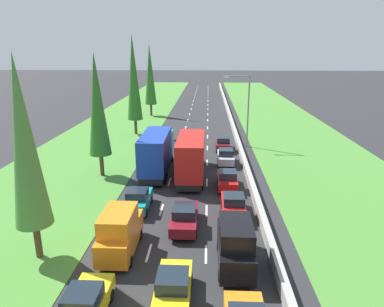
# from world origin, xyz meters

# --- Properties ---
(ground_plane) EXTENTS (300.00, 300.00, 0.00)m
(ground_plane) POSITION_xyz_m (0.00, 60.00, 0.00)
(ground_plane) COLOR #28282B
(ground_plane) RESTS_ON ground
(grass_verge_left) EXTENTS (14.00, 140.00, 0.04)m
(grass_verge_left) POSITION_xyz_m (-12.65, 60.00, 0.02)
(grass_verge_left) COLOR #478433
(grass_verge_left) RESTS_ON ground
(grass_verge_right) EXTENTS (14.00, 140.00, 0.04)m
(grass_verge_right) POSITION_xyz_m (14.35, 60.00, 0.02)
(grass_verge_right) COLOR #478433
(grass_verge_right) RESTS_ON ground
(median_barrier) EXTENTS (0.44, 120.00, 0.85)m
(median_barrier) POSITION_xyz_m (5.70, 60.00, 0.42)
(median_barrier) COLOR #9E9B93
(median_barrier) RESTS_ON ground
(lane_markings) EXTENTS (3.64, 116.00, 0.01)m
(lane_markings) POSITION_xyz_m (0.00, 60.00, 0.01)
(lane_markings) COLOR white
(lane_markings) RESTS_ON ground
(yellow_hatchback_centre_lane) EXTENTS (1.74, 3.90, 1.72)m
(yellow_hatchback_centre_lane) POSITION_xyz_m (0.18, 10.72, 0.84)
(yellow_hatchback_centre_lane) COLOR yellow
(yellow_hatchback_centre_lane) RESTS_ON ground
(yellow_hatchback_left_lane) EXTENTS (1.74, 3.90, 1.72)m
(yellow_hatchback_left_lane) POSITION_xyz_m (-3.68, 9.35, 0.84)
(yellow_hatchback_left_lane) COLOR yellow
(yellow_hatchback_left_lane) RESTS_ON ground
(black_van_right_lane) EXTENTS (1.96, 4.90, 2.82)m
(black_van_right_lane) POSITION_xyz_m (3.40, 13.91, 1.40)
(black_van_right_lane) COLOR black
(black_van_right_lane) RESTS_ON ground
(maroon_sedan_centre_lane) EXTENTS (1.82, 4.50, 1.64)m
(maroon_sedan_centre_lane) POSITION_xyz_m (0.22, 18.29, 0.81)
(maroon_sedan_centre_lane) COLOR maroon
(maroon_sedan_centre_lane) RESTS_ON ground
(orange_van_left_lane) EXTENTS (1.96, 4.90, 2.82)m
(orange_van_left_lane) POSITION_xyz_m (-3.45, 14.99, 1.40)
(orange_van_left_lane) COLOR orange
(orange_van_left_lane) RESTS_ON ground
(red_hatchback_right_lane) EXTENTS (1.74, 3.90, 1.72)m
(red_hatchback_right_lane) POSITION_xyz_m (3.73, 20.34, 0.84)
(red_hatchback_right_lane) COLOR red
(red_hatchback_right_lane) RESTS_ON ground
(red_hatchback_right_lane_fourth) EXTENTS (1.74, 3.90, 1.72)m
(red_hatchback_right_lane_fourth) POSITION_xyz_m (3.56, 25.66, 0.84)
(red_hatchback_right_lane_fourth) COLOR red
(red_hatchback_right_lane_fourth) RESTS_ON ground
(red_box_truck_centre_lane) EXTENTS (2.46, 9.40, 4.18)m
(red_box_truck_centre_lane) POSITION_xyz_m (0.22, 28.44, 2.18)
(red_box_truck_centre_lane) COLOR black
(red_box_truck_centre_lane) RESTS_ON ground
(silver_hatchback_right_lane) EXTENTS (1.74, 3.90, 1.72)m
(silver_hatchback_right_lane) POSITION_xyz_m (3.73, 32.66, 0.84)
(silver_hatchback_right_lane) COLOR silver
(silver_hatchback_right_lane) RESTS_ON ground
(teal_hatchback_left_lane) EXTENTS (1.74, 3.90, 1.72)m
(teal_hatchback_left_lane) POSITION_xyz_m (-3.53, 20.99, 0.84)
(teal_hatchback_left_lane) COLOR teal
(teal_hatchback_left_lane) RESTS_ON ground
(maroon_hatchback_right_lane) EXTENTS (1.74, 3.90, 1.72)m
(maroon_hatchback_right_lane) POSITION_xyz_m (3.66, 38.11, 0.84)
(maroon_hatchback_right_lane) COLOR maroon
(maroon_hatchback_right_lane) RESTS_ON ground
(blue_box_truck_left_lane) EXTENTS (2.46, 9.40, 4.18)m
(blue_box_truck_left_lane) POSITION_xyz_m (-3.27, 29.70, 2.18)
(blue_box_truck_left_lane) COLOR black
(blue_box_truck_left_lane) RESTS_ON ground
(poplar_tree_nearest) EXTENTS (2.10, 2.10, 11.91)m
(poplar_tree_nearest) POSITION_xyz_m (-8.21, 14.30, 7.01)
(poplar_tree_nearest) COLOR #4C3823
(poplar_tree_nearest) RESTS_ON ground
(poplar_tree_second) EXTENTS (2.09, 2.09, 11.79)m
(poplar_tree_second) POSITION_xyz_m (-8.54, 28.44, 6.94)
(poplar_tree_second) COLOR #4C3823
(poplar_tree_second) RESTS_ON ground
(poplar_tree_third) EXTENTS (2.15, 2.15, 14.07)m
(poplar_tree_third) POSITION_xyz_m (-8.74, 46.13, 8.09)
(poplar_tree_third) COLOR #4C3823
(poplar_tree_third) RESTS_ON ground
(poplar_tree_fourth) EXTENTS (2.12, 2.12, 12.98)m
(poplar_tree_fourth) POSITION_xyz_m (-8.81, 60.95, 7.54)
(poplar_tree_fourth) COLOR #4C3823
(poplar_tree_fourth) RESTS_ON ground
(street_light_mast) EXTENTS (3.20, 0.28, 9.00)m
(street_light_mast) POSITION_xyz_m (6.40, 39.84, 5.23)
(street_light_mast) COLOR gray
(street_light_mast) RESTS_ON ground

